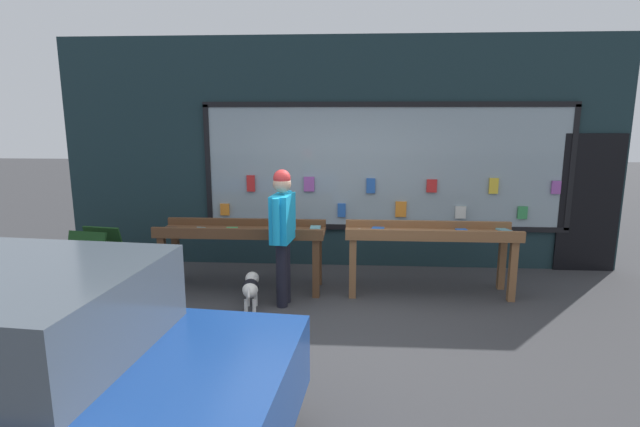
{
  "coord_description": "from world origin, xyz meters",
  "views": [
    {
      "loc": [
        0.22,
        -5.38,
        2.4
      ],
      "look_at": [
        -0.19,
        0.91,
        1.12
      ],
      "focal_mm": 28.0,
      "sensor_mm": 36.0,
      "label": 1
    }
  ],
  "objects_px": {
    "person_browsing": "(283,226)",
    "small_dog": "(251,287)",
    "display_table_left": "(242,237)",
    "sandwich_board_sign": "(97,258)",
    "display_table_right": "(430,240)"
  },
  "relations": [
    {
      "from": "display_table_right",
      "to": "sandwich_board_sign",
      "type": "xyz_separation_m",
      "value": [
        -4.54,
        -0.09,
        -0.32
      ]
    },
    {
      "from": "person_browsing",
      "to": "small_dog",
      "type": "relative_size",
      "value": 2.78
    },
    {
      "from": "small_dog",
      "to": "display_table_left",
      "type": "bearing_deg",
      "value": 13.07
    },
    {
      "from": "display_table_right",
      "to": "person_browsing",
      "type": "xyz_separation_m",
      "value": [
        -1.89,
        -0.52,
        0.27
      ]
    },
    {
      "from": "small_dog",
      "to": "sandwich_board_sign",
      "type": "distance_m",
      "value": 2.35
    },
    {
      "from": "display_table_left",
      "to": "sandwich_board_sign",
      "type": "height_order",
      "value": "display_table_left"
    },
    {
      "from": "display_table_right",
      "to": "sandwich_board_sign",
      "type": "height_order",
      "value": "display_table_right"
    },
    {
      "from": "display_table_right",
      "to": "display_table_left",
      "type": "bearing_deg",
      "value": 179.98
    },
    {
      "from": "display_table_left",
      "to": "person_browsing",
      "type": "distance_m",
      "value": 0.86
    },
    {
      "from": "display_table_right",
      "to": "sandwich_board_sign",
      "type": "bearing_deg",
      "value": -178.86
    },
    {
      "from": "display_table_right",
      "to": "person_browsing",
      "type": "distance_m",
      "value": 1.98
    },
    {
      "from": "display_table_left",
      "to": "small_dog",
      "type": "height_order",
      "value": "display_table_left"
    },
    {
      "from": "display_table_right",
      "to": "small_dog",
      "type": "xyz_separation_m",
      "value": [
        -2.27,
        -0.69,
        -0.46
      ]
    },
    {
      "from": "sandwich_board_sign",
      "to": "person_browsing",
      "type": "bearing_deg",
      "value": -0.06
    },
    {
      "from": "person_browsing",
      "to": "small_dog",
      "type": "xyz_separation_m",
      "value": [
        -0.38,
        -0.17,
        -0.73
      ]
    }
  ]
}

